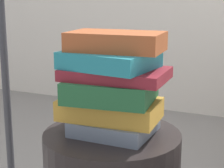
{
  "coord_description": "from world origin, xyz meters",
  "views": [
    {
      "loc": [
        0.47,
        -1.03,
        0.94
      ],
      "look_at": [
        0.0,
        0.0,
        0.68
      ],
      "focal_mm": 62.61,
      "sensor_mm": 36.0,
      "label": 1
    }
  ],
  "objects_px": {
    "book_slate": "(114,126)",
    "book_maroon": "(116,74)",
    "book_ochre": "(110,109)",
    "book_forest": "(110,90)",
    "book_rust": "(116,41)",
    "book_teal": "(110,60)"
  },
  "relations": [
    {
      "from": "book_ochre",
      "to": "book_rust",
      "type": "bearing_deg",
      "value": 35.75
    },
    {
      "from": "book_slate",
      "to": "book_maroon",
      "type": "bearing_deg",
      "value": -11.45
    },
    {
      "from": "book_slate",
      "to": "book_ochre",
      "type": "relative_size",
      "value": 0.78
    },
    {
      "from": "book_ochre",
      "to": "book_maroon",
      "type": "relative_size",
      "value": 0.98
    },
    {
      "from": "book_slate",
      "to": "book_rust",
      "type": "bearing_deg",
      "value": 56.62
    },
    {
      "from": "book_teal",
      "to": "book_slate",
      "type": "bearing_deg",
      "value": 33.91
    },
    {
      "from": "book_forest",
      "to": "book_teal",
      "type": "distance_m",
      "value": 0.09
    },
    {
      "from": "book_forest",
      "to": "book_ochre",
      "type": "bearing_deg",
      "value": 120.21
    },
    {
      "from": "book_ochre",
      "to": "book_forest",
      "type": "height_order",
      "value": "book_forest"
    },
    {
      "from": "book_ochre",
      "to": "book_rust",
      "type": "distance_m",
      "value": 0.21
    },
    {
      "from": "book_maroon",
      "to": "book_teal",
      "type": "height_order",
      "value": "book_teal"
    },
    {
      "from": "book_rust",
      "to": "book_teal",
      "type": "bearing_deg",
      "value": -150.03
    },
    {
      "from": "book_ochre",
      "to": "book_rust",
      "type": "xyz_separation_m",
      "value": [
        0.01,
        0.01,
        0.2
      ]
    },
    {
      "from": "book_slate",
      "to": "book_teal",
      "type": "height_order",
      "value": "book_teal"
    },
    {
      "from": "book_ochre",
      "to": "book_maroon",
      "type": "height_order",
      "value": "book_maroon"
    },
    {
      "from": "book_slate",
      "to": "book_ochre",
      "type": "height_order",
      "value": "book_ochre"
    },
    {
      "from": "book_ochre",
      "to": "book_forest",
      "type": "bearing_deg",
      "value": -56.18
    },
    {
      "from": "book_ochre",
      "to": "book_slate",
      "type": "bearing_deg",
      "value": 29.72
    },
    {
      "from": "book_forest",
      "to": "book_slate",
      "type": "bearing_deg",
      "value": 59.04
    },
    {
      "from": "book_maroon",
      "to": "book_rust",
      "type": "distance_m",
      "value": 0.09
    },
    {
      "from": "book_forest",
      "to": "book_maroon",
      "type": "xyz_separation_m",
      "value": [
        0.01,
        0.01,
        0.05
      ]
    },
    {
      "from": "book_slate",
      "to": "book_maroon",
      "type": "distance_m",
      "value": 0.16
    }
  ]
}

